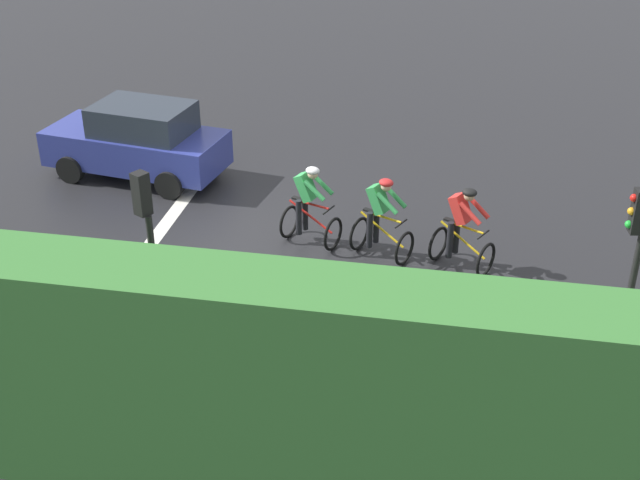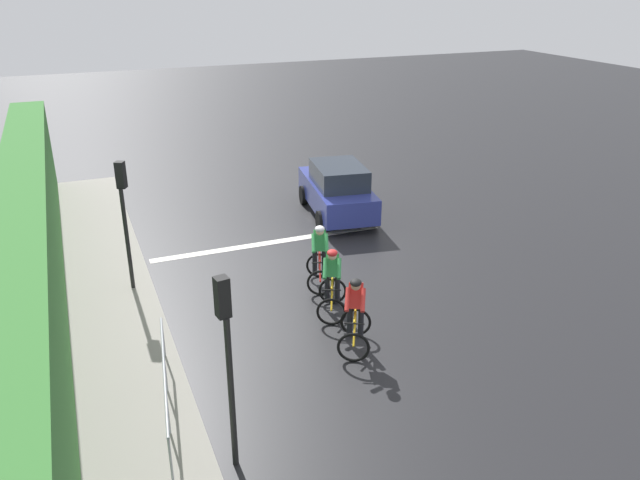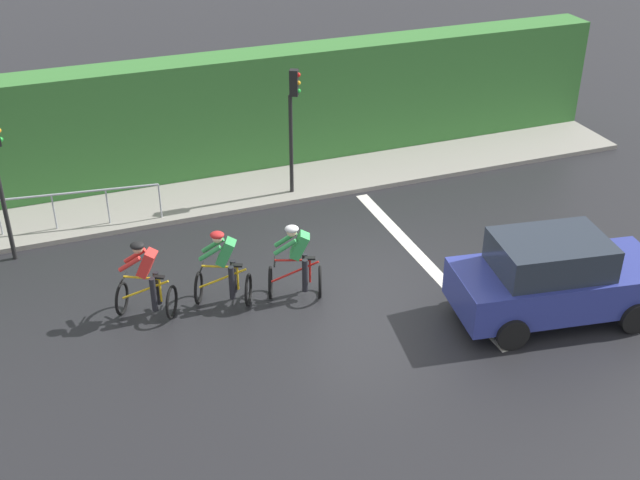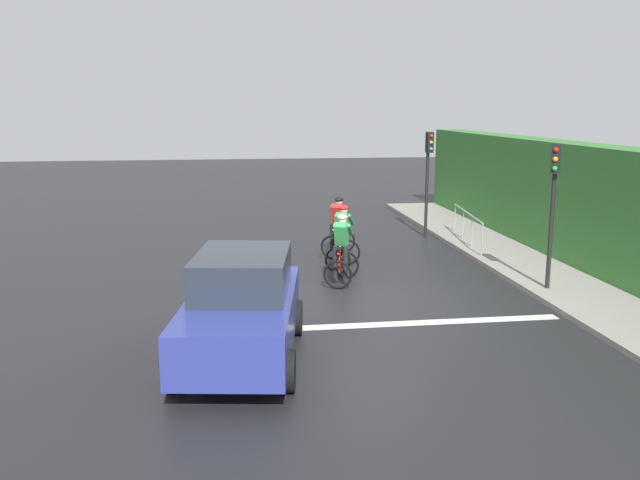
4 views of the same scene
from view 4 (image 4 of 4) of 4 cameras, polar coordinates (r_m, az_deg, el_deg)
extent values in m
plane|color=black|center=(14.57, 4.17, -5.29)|extent=(80.00, 80.00, 0.00)
cube|color=gray|center=(18.05, 18.67, -2.41)|extent=(2.80, 23.27, 0.12)
cube|color=gray|center=(18.43, 21.21, -1.76)|extent=(0.44, 23.27, 0.46)
cube|color=#387533|center=(18.34, 22.33, 2.42)|extent=(1.10, 23.27, 3.18)
cube|color=silver|center=(13.18, 5.53, -7.09)|extent=(7.00, 0.30, 0.01)
torus|color=black|center=(19.40, 2.03, -0.04)|extent=(0.63, 0.37, 0.68)
torus|color=black|center=(18.45, 1.06, -0.63)|extent=(0.63, 0.37, 0.68)
cylinder|color=gold|center=(18.87, 1.56, 0.42)|extent=(0.50, 0.89, 0.51)
cylinder|color=gold|center=(18.58, 1.26, 0.32)|extent=(0.04, 0.04, 0.55)
cylinder|color=gold|center=(18.87, 1.61, 1.26)|extent=(0.37, 0.65, 0.04)
cube|color=black|center=(18.53, 1.27, 1.22)|extent=(0.19, 0.24, 0.04)
cylinder|color=black|center=(19.21, 1.94, 1.36)|extent=(0.39, 0.22, 0.03)
cube|color=red|center=(18.67, 1.47, 2.23)|extent=(0.46, 0.50, 0.57)
sphere|color=tan|center=(18.77, 1.62, 3.23)|extent=(0.20, 0.20, 0.20)
ellipsoid|color=black|center=(18.76, 1.62, 3.44)|extent=(0.34, 0.36, 0.14)
cylinder|color=black|center=(18.72, 1.01, 0.27)|extent=(0.12, 0.12, 0.74)
cylinder|color=black|center=(18.65, 1.71, 0.23)|extent=(0.12, 0.12, 0.74)
cylinder|color=red|center=(18.98, 1.28, 2.54)|extent=(0.30, 0.46, 0.37)
cylinder|color=red|center=(18.88, 2.21, 2.49)|extent=(0.30, 0.46, 0.37)
torus|color=black|center=(17.90, 2.37, -1.00)|extent=(0.64, 0.34, 0.68)
torus|color=black|center=(16.94, 1.50, -1.71)|extent=(0.64, 0.34, 0.68)
cylinder|color=gold|center=(17.37, 1.95, -0.54)|extent=(0.45, 0.92, 0.51)
cylinder|color=gold|center=(17.07, 1.69, -0.66)|extent=(0.04, 0.04, 0.55)
cylinder|color=gold|center=(17.36, 2.00, 0.38)|extent=(0.34, 0.67, 0.04)
cube|color=black|center=(17.01, 1.69, 0.31)|extent=(0.18, 0.24, 0.04)
cylinder|color=black|center=(17.71, 2.30, 0.51)|extent=(0.39, 0.20, 0.03)
cube|color=green|center=(17.15, 1.88, 1.42)|extent=(0.44, 0.50, 0.57)
sphere|color=beige|center=(17.25, 2.02, 2.52)|extent=(0.20, 0.20, 0.20)
ellipsoid|color=red|center=(17.24, 2.02, 2.75)|extent=(0.34, 0.35, 0.14)
cylinder|color=black|center=(17.21, 1.39, -0.71)|extent=(0.12, 0.12, 0.74)
cylinder|color=black|center=(17.15, 2.16, -0.76)|extent=(0.12, 0.12, 0.74)
cylinder|color=green|center=(17.46, 1.61, 1.77)|extent=(0.28, 0.47, 0.37)
cylinder|color=green|center=(17.38, 2.63, 1.72)|extent=(0.28, 0.47, 0.37)
torus|color=black|center=(16.48, 2.16, -2.09)|extent=(0.66, 0.29, 0.68)
torus|color=black|center=(15.50, 1.50, -2.94)|extent=(0.66, 0.29, 0.68)
cylinder|color=red|center=(15.93, 1.85, -1.63)|extent=(0.38, 0.94, 0.51)
cylinder|color=red|center=(15.63, 1.65, -1.78)|extent=(0.04, 0.04, 0.55)
cylinder|color=red|center=(15.92, 1.89, -0.62)|extent=(0.29, 0.69, 0.04)
cube|color=black|center=(15.57, 1.65, -0.73)|extent=(0.17, 0.24, 0.04)
cylinder|color=black|center=(16.27, 2.11, -0.45)|extent=(0.41, 0.17, 0.03)
cube|color=green|center=(15.70, 1.80, 0.50)|extent=(0.42, 0.49, 0.57)
sphere|color=beige|center=(15.80, 1.90, 1.70)|extent=(0.20, 0.20, 0.20)
ellipsoid|color=silver|center=(15.79, 1.91, 1.95)|extent=(0.32, 0.35, 0.14)
cylinder|color=black|center=(15.76, 1.29, -1.83)|extent=(0.12, 0.12, 0.74)
cylinder|color=black|center=(15.72, 2.15, -1.87)|extent=(0.12, 0.12, 0.74)
cylinder|color=green|center=(16.00, 1.42, 0.90)|extent=(0.25, 0.48, 0.37)
cylinder|color=green|center=(15.94, 2.55, 0.85)|extent=(0.25, 0.48, 0.37)
cube|color=navy|center=(11.25, -6.64, -6.64)|extent=(2.30, 4.31, 0.80)
cube|color=#262D38|center=(11.29, -6.56, -2.73)|extent=(1.80, 2.33, 0.66)
cylinder|color=black|center=(10.11, -2.75, -10.97)|extent=(0.31, 0.67, 0.64)
cylinder|color=black|center=(10.35, -12.16, -10.70)|extent=(0.31, 0.67, 0.64)
cylinder|color=black|center=(12.50, -2.04, -6.56)|extent=(0.31, 0.67, 0.64)
cylinder|color=black|center=(12.69, -9.62, -6.44)|extent=(0.31, 0.67, 0.64)
cube|color=#EAEACC|center=(9.28, -5.08, -9.92)|extent=(0.29, 0.12, 0.16)
cube|color=#EAEACC|center=(9.44, -11.34, -9.74)|extent=(0.29, 0.12, 0.16)
cylinder|color=black|center=(15.80, 18.89, 0.47)|extent=(0.10, 0.10, 2.70)
cube|color=black|center=(15.49, 19.27, 6.48)|extent=(0.27, 0.27, 0.64)
sphere|color=red|center=(15.37, 19.30, 7.20)|extent=(0.11, 0.11, 0.11)
sphere|color=orange|center=(15.38, 19.25, 6.45)|extent=(0.11, 0.11, 0.11)
sphere|color=green|center=(15.40, 19.20, 5.71)|extent=(0.11, 0.11, 0.11)
cylinder|color=black|center=(21.79, 8.98, 3.77)|extent=(0.10, 0.10, 2.70)
cube|color=black|center=(21.55, 9.24, 8.14)|extent=(0.23, 0.23, 0.64)
sphere|color=red|center=(21.44, 9.39, 8.66)|extent=(0.11, 0.11, 0.11)
sphere|color=orange|center=(21.45, 9.37, 8.13)|extent=(0.11, 0.11, 0.11)
sphere|color=green|center=(21.46, 9.35, 7.59)|extent=(0.11, 0.11, 0.11)
cylinder|color=#999EA3|center=(20.59, 12.38, 2.23)|extent=(0.53, 3.64, 0.05)
cylinder|color=#999EA3|center=(18.92, 13.53, -0.15)|extent=(0.04, 0.04, 1.00)
cylinder|color=#999EA3|center=(20.09, 12.70, 0.54)|extent=(0.04, 0.04, 1.00)
cylinder|color=#999EA3|center=(21.26, 11.96, 1.16)|extent=(0.04, 0.04, 1.00)
cylinder|color=#999EA3|center=(22.43, 11.30, 1.71)|extent=(0.04, 0.04, 1.00)
camera|label=1|loc=(25.25, 36.82, 18.19)|focal=47.09mm
camera|label=2|loc=(29.96, 8.13, 17.38)|focal=35.54mm
camera|label=3|loc=(23.05, -38.32, 21.94)|focal=45.40mm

